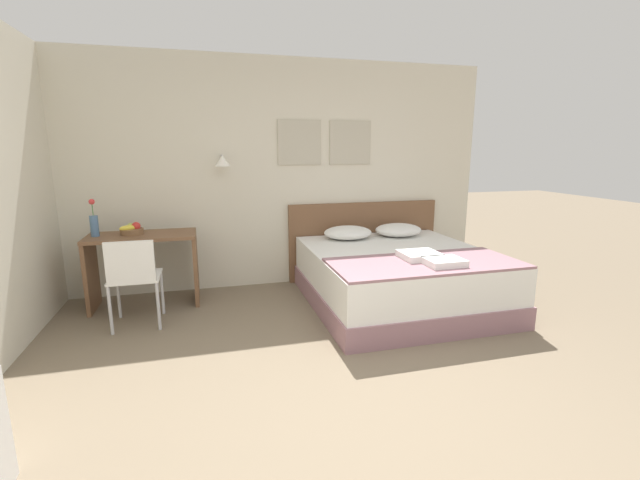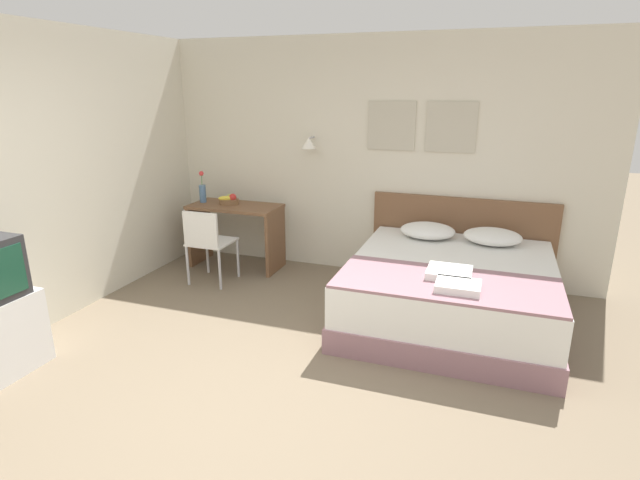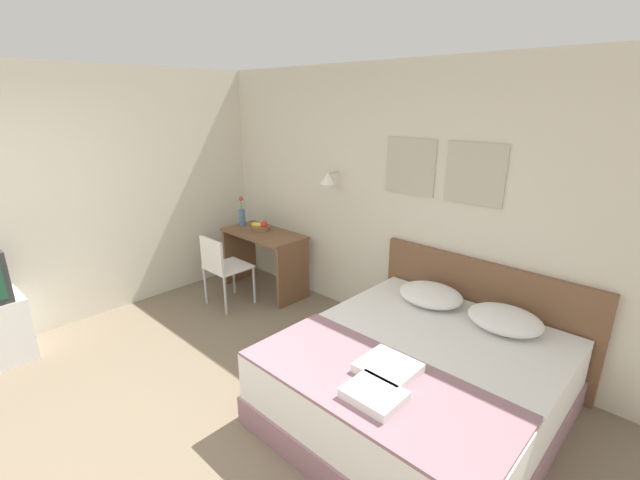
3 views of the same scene
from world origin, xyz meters
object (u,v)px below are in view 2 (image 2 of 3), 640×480
bed (450,292)px  headboard (460,241)px  folded_towel_mid_bed (458,286)px  fruit_bowl (229,200)px  pillow_right (493,236)px  desk (236,225)px  pillow_left (428,231)px  flower_vase (203,191)px  folded_towel_near_foot (449,273)px  desk_chair (207,240)px  throw_blanket (446,283)px

bed → headboard: headboard is taller
folded_towel_mid_bed → fruit_bowl: (-2.78, 1.42, 0.17)m
pillow_right → bed: bearing=-114.9°
headboard → desk: 2.61m
pillow_left → folded_towel_mid_bed: size_ratio=1.69×
headboard → flower_vase: bearing=-173.5°
headboard → fruit_bowl: size_ratio=8.36×
headboard → folded_towel_near_foot: (0.01, -1.45, 0.15)m
bed → headboard: size_ratio=1.01×
headboard → desk_chair: headboard is taller
pillow_left → desk_chair: bearing=-164.0°
headboard → desk_chair: bearing=-159.5°
bed → desk_chair: bearing=179.0°
throw_blanket → folded_towel_near_foot: (0.01, 0.14, 0.04)m
folded_towel_mid_bed → headboard: bearing=93.4°
throw_blanket → desk: size_ratio=1.65×
pillow_left → desk_chair: 2.37m
bed → throw_blanket: bearing=-90.0°
pillow_right → flower_vase: bearing=-179.5°
throw_blanket → folded_towel_near_foot: bearing=85.3°
throw_blanket → folded_towel_mid_bed: size_ratio=5.26×
headboard → flower_vase: (-3.02, -0.35, 0.42)m
fruit_bowl → headboard: bearing=6.6°
folded_towel_near_foot → flower_vase: 3.24m
throw_blanket → desk: 2.87m
folded_towel_near_foot → folded_towel_mid_bed: (0.09, -0.28, 0.00)m
pillow_left → pillow_right: same height
bed → fruit_bowl: (-2.68, 0.71, 0.52)m
desk → folded_towel_near_foot: bearing=-22.9°
pillow_left → desk_chair: size_ratio=0.67×
folded_towel_near_foot → fruit_bowl: (-2.69, 1.14, 0.17)m
throw_blanket → flower_vase: bearing=157.6°
pillow_left → desk: (-2.26, -0.04, -0.14)m
desk → flower_vase: bearing=179.1°
headboard → desk: (-2.58, -0.35, 0.04)m
headboard → pillow_right: 0.49m
pillow_right → throw_blanket: size_ratio=0.32×
headboard → folded_towel_mid_bed: (0.10, -1.73, 0.15)m
bed → desk: 2.68m
headboard → folded_towel_mid_bed: headboard is taller
desk → desk_chair: desk_chair is taller
flower_vase → headboard: bearing=6.5°
throw_blanket → folded_towel_mid_bed: 0.18m
folded_towel_near_foot → desk: size_ratio=0.33×
bed → folded_towel_near_foot: 0.56m
headboard → folded_towel_near_foot: bearing=-89.6°
bed → desk: bearing=165.6°
pillow_left → fruit_bowl: size_ratio=2.45×
pillow_left → throw_blanket: pillow_left is taller
desk → flower_vase: (-0.44, 0.01, 0.38)m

